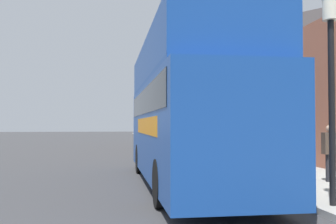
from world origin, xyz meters
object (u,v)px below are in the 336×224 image
at_px(tour_bus, 186,121).
at_px(pedestrian_third, 330,147).
at_px(lamp_post_second, 232,81).
at_px(parked_car_ahead_of_bus, 169,146).
at_px(lamp_post_nearest, 331,54).
at_px(lamp_post_third, 192,94).

xyz_separation_m(tour_bus, pedestrian_third, (4.10, -0.89, -0.77)).
relative_size(tour_bus, lamp_post_second, 2.08).
xyz_separation_m(pedestrian_third, lamp_post_second, (-1.57, 4.30, 2.38)).
relative_size(parked_car_ahead_of_bus, lamp_post_nearest, 0.99).
bearing_deg(lamp_post_third, lamp_post_nearest, -90.65).
bearing_deg(lamp_post_third, tour_bus, -102.84).
relative_size(lamp_post_second, lamp_post_third, 0.99).
distance_m(pedestrian_third, lamp_post_second, 5.16).
distance_m(tour_bus, lamp_post_second, 4.54).
relative_size(tour_bus, pedestrian_third, 6.21).
bearing_deg(lamp_post_second, lamp_post_nearest, -91.74).
bearing_deg(parked_car_ahead_of_bus, lamp_post_third, 55.09).
distance_m(pedestrian_third, lamp_post_nearest, 4.17).
height_order(pedestrian_third, lamp_post_nearest, lamp_post_nearest).
distance_m(pedestrian_third, lamp_post_third, 12.07).
xyz_separation_m(parked_car_ahead_of_bus, lamp_post_second, (1.77, -4.78, 2.80)).
relative_size(lamp_post_nearest, lamp_post_second, 0.91).
relative_size(parked_car_ahead_of_bus, lamp_post_third, 0.90).
xyz_separation_m(parked_car_ahead_of_bus, pedestrian_third, (3.35, -9.09, 0.42)).
relative_size(lamp_post_nearest, lamp_post_third, 0.90).
bearing_deg(lamp_post_nearest, lamp_post_second, 88.26).
xyz_separation_m(pedestrian_third, lamp_post_third, (-1.63, 11.71, 2.41)).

